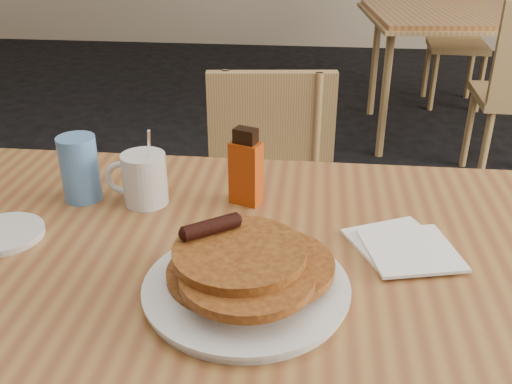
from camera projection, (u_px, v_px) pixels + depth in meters
The scene contains 10 objects.
main_table at pixel (223, 277), 0.98m from camera, with size 1.30×0.88×0.75m.
neighbor_table at pixel (492, 18), 3.20m from camera, with size 1.46×1.06×0.75m.
chair_main_far at pixel (268, 192), 1.72m from camera, with size 0.43×0.43×0.85m.
chair_neighbor_far at pixel (457, 30), 3.95m from camera, with size 0.41×0.41×0.85m.
pancake_plate at pixel (246, 277), 0.86m from camera, with size 0.32×0.32×0.10m.
coffee_mug at pixel (143, 178), 1.12m from camera, with size 0.12×0.09×0.16m.
syrup_bottle at pixel (246, 169), 1.11m from camera, with size 0.07×0.06×0.16m.
napkin_stack at pixel (404, 247), 0.98m from camera, with size 0.21×0.21×0.01m.
blue_tumbler at pixel (80, 168), 1.13m from camera, with size 0.08×0.08×0.13m, color #5487C6.
side_saucer at pixel (4, 234), 1.02m from camera, with size 0.14×0.14×0.01m, color silver.
Camera 1 is at (0.12, -0.83, 1.28)m, focal length 40.00 mm.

